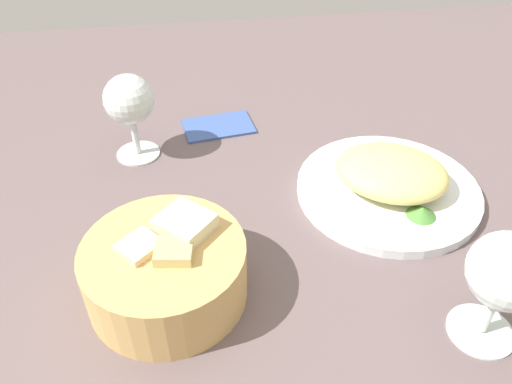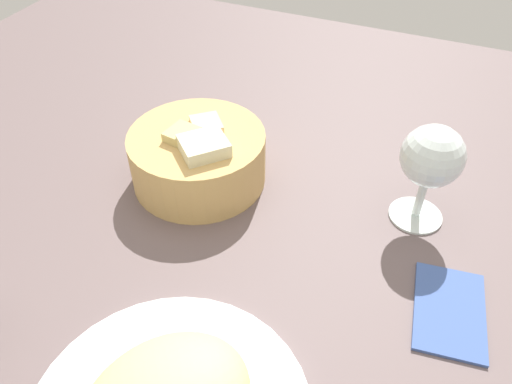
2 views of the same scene
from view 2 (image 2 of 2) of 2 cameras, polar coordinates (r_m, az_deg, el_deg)
The scene contains 4 objects.
ground_plane at distance 56.22cm, azimuth -5.17°, elevation -11.04°, with size 140.00×140.00×2.00cm, color #635253.
bread_basket at distance 65.29cm, azimuth -6.46°, elevation 3.92°, with size 17.21×17.21×8.71cm.
wine_glass_near at distance 59.67cm, azimuth 19.00°, elevation 3.33°, with size 7.12×7.12×12.85cm.
folded_napkin at distance 56.48cm, azimuth 20.86°, elevation -12.17°, with size 11.00×7.00×0.80cm, color #3D579A.
Camera 2 is at (-28.92, -17.78, 43.81)cm, focal length 35.77 mm.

